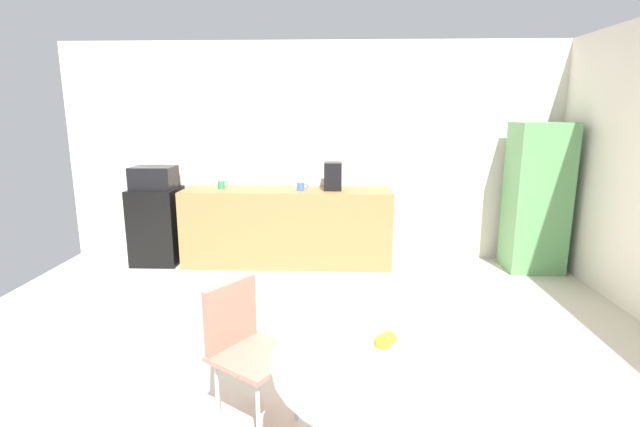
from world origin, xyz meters
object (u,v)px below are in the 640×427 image
object	(u,v)px
mini_fridge	(157,226)
coffee_maker	(333,176)
chair_coral	(243,337)
mug_green	(301,187)
microwave	(154,178)
round_table	(403,381)
fruit_bowl	(387,348)
locker_cabinet	(536,198)
mug_white	(222,185)

from	to	relation	value
mini_fridge	coffee_maker	distance (m)	2.19
chair_coral	mug_green	xyz separation A→B (m)	(0.12, 2.84, 0.43)
mini_fridge	microwave	size ratio (longest dim) A/B	1.88
round_table	fruit_bowl	xyz separation A→B (m)	(-0.08, -0.01, 0.17)
mug_green	chair_coral	bearing A→B (deg)	-92.33
mini_fridge	coffee_maker	world-z (taller)	coffee_maker
locker_cabinet	round_table	distance (m)	3.90
microwave	fruit_bowl	world-z (taller)	microwave
mini_fridge	mug_green	size ratio (longest dim) A/B	7.00
chair_coral	mug_green	distance (m)	2.87
microwave	chair_coral	xyz separation A→B (m)	(1.62, -2.91, -0.51)
coffee_maker	round_table	bearing A→B (deg)	-84.17
round_table	fruit_bowl	bearing A→B (deg)	-173.43
mini_fridge	microwave	distance (m)	0.58
mini_fridge	coffee_maker	bearing A→B (deg)	0.00
locker_cabinet	fruit_bowl	size ratio (longest dim) A/B	7.03
round_table	chair_coral	xyz separation A→B (m)	(-0.84, 0.56, -0.08)
mug_green	coffee_maker	size ratio (longest dim) A/B	0.40
microwave	mug_green	distance (m)	1.74
coffee_maker	microwave	bearing A→B (deg)	180.00
mini_fridge	round_table	size ratio (longest dim) A/B	0.77
fruit_bowl	coffee_maker	distance (m)	3.50
mini_fridge	mug_white	distance (m)	0.94
chair_coral	fruit_bowl	distance (m)	0.98
mini_fridge	round_table	distance (m)	4.26
round_table	fruit_bowl	world-z (taller)	fruit_bowl
mug_white	mug_green	world-z (taller)	same
locker_cabinet	mug_green	size ratio (longest dim) A/B	12.99
fruit_bowl	coffee_maker	size ratio (longest dim) A/B	0.75
microwave	fruit_bowl	distance (m)	4.22
microwave	round_table	distance (m)	4.27
fruit_bowl	mug_green	distance (m)	3.47
round_table	mug_white	size ratio (longest dim) A/B	9.09
round_table	chair_coral	size ratio (longest dim) A/B	1.41
mini_fridge	coffee_maker	size ratio (longest dim) A/B	2.82
microwave	fruit_bowl	bearing A→B (deg)	-55.63
mug_white	coffee_maker	size ratio (longest dim) A/B	0.40
locker_cabinet	mug_white	xyz separation A→B (m)	(-3.61, 0.12, 0.11)
fruit_bowl	mug_green	bearing A→B (deg)	100.69
locker_cabinet	mug_green	distance (m)	2.67
locker_cabinet	coffee_maker	size ratio (longest dim) A/B	5.24
microwave	coffee_maker	bearing A→B (deg)	0.00
microwave	locker_cabinet	xyz separation A→B (m)	(4.40, -0.10, -0.19)
microwave	mug_green	size ratio (longest dim) A/B	3.72
fruit_bowl	mug_white	world-z (taller)	mug_white
chair_coral	coffee_maker	distance (m)	3.00
mug_white	round_table	bearing A→B (deg)	-64.52
mini_fridge	chair_coral	size ratio (longest dim) A/B	1.09
round_table	mug_white	world-z (taller)	mug_white
fruit_bowl	mug_white	distance (m)	3.85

